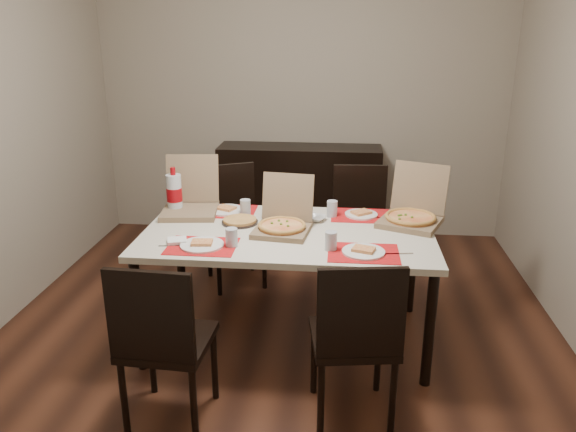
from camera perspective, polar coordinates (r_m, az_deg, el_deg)
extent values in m
cube|color=#472416|center=(3.87, -0.99, -11.92)|extent=(3.80, 4.00, 0.02)
cube|color=gray|center=(5.36, 1.43, 11.76)|extent=(3.80, 0.02, 2.60)
cube|color=black|center=(5.32, 1.17, 2.31)|extent=(1.50, 0.40, 0.90)
cube|color=beige|center=(3.51, 0.00, -1.85)|extent=(1.80, 1.00, 0.04)
cylinder|color=black|center=(3.46, -14.94, -9.72)|extent=(0.06, 0.06, 0.71)
cylinder|color=black|center=(3.30, 14.18, -11.15)|extent=(0.06, 0.06, 0.71)
cylinder|color=black|center=(4.21, -10.89, -4.06)|extent=(0.06, 0.06, 0.71)
cylinder|color=black|center=(4.08, 12.50, -4.94)|extent=(0.06, 0.06, 0.71)
cube|color=black|center=(2.98, -12.08, -12.38)|extent=(0.44, 0.44, 0.04)
cube|color=black|center=(2.70, -13.85, -9.88)|extent=(0.42, 0.05, 0.46)
cylinder|color=black|center=(3.04, -16.32, -17.44)|extent=(0.04, 0.04, 0.43)
cylinder|color=black|center=(2.92, -9.54, -18.55)|extent=(0.04, 0.04, 0.43)
cylinder|color=black|center=(3.30, -13.69, -13.90)|extent=(0.04, 0.04, 0.43)
cylinder|color=black|center=(3.20, -7.50, -14.72)|extent=(0.04, 0.04, 0.43)
cube|color=black|center=(2.96, 6.61, -12.24)|extent=(0.48, 0.48, 0.04)
cube|color=black|center=(2.68, 7.47, -9.77)|extent=(0.42, 0.09, 0.46)
cylinder|color=black|center=(2.92, 3.36, -18.17)|extent=(0.04, 0.04, 0.43)
cylinder|color=black|center=(2.98, 10.59, -17.69)|extent=(0.04, 0.04, 0.43)
cylinder|color=black|center=(3.22, 2.65, -14.30)|extent=(0.04, 0.04, 0.43)
cylinder|color=black|center=(3.27, 9.14, -13.96)|extent=(0.04, 0.04, 0.43)
cube|color=black|center=(4.41, -5.37, -1.37)|extent=(0.56, 0.56, 0.04)
cube|color=black|center=(4.50, -6.05, 2.41)|extent=(0.39, 0.20, 0.46)
cylinder|color=black|center=(4.70, -3.68, -3.09)|extent=(0.04, 0.04, 0.43)
cylinder|color=black|center=(4.62, -7.99, -3.61)|extent=(0.04, 0.04, 0.43)
cylinder|color=black|center=(4.38, -2.41, -4.77)|extent=(0.04, 0.04, 0.43)
cylinder|color=black|center=(4.30, -7.03, -5.38)|extent=(0.04, 0.04, 0.43)
cube|color=black|center=(4.39, 7.36, -1.54)|extent=(0.44, 0.44, 0.04)
cube|color=black|center=(4.49, 7.30, 2.30)|extent=(0.42, 0.05, 0.46)
cylinder|color=black|center=(4.66, 9.27, -3.49)|extent=(0.04, 0.04, 0.43)
cylinder|color=black|center=(4.63, 4.83, -3.45)|extent=(0.04, 0.04, 0.43)
cylinder|color=black|center=(4.33, 9.80, -5.32)|extent=(0.04, 0.04, 0.43)
cylinder|color=black|center=(4.30, 5.02, -5.29)|extent=(0.04, 0.04, 0.43)
cube|color=red|center=(3.30, -8.72, -3.04)|extent=(0.40, 0.30, 0.00)
cylinder|color=white|center=(3.30, -8.73, -2.91)|extent=(0.25, 0.25, 0.01)
cube|color=#F7DA7B|center=(3.30, -8.74, -2.67)|extent=(0.13, 0.10, 0.02)
cylinder|color=#ADB0B8|center=(3.26, -5.75, -2.19)|extent=(0.07, 0.07, 0.11)
cube|color=#B2B2B7|center=(3.33, -11.33, -2.99)|extent=(0.20, 0.04, 0.00)
cube|color=white|center=(3.38, -11.20, -2.47)|extent=(0.13, 0.13, 0.02)
cube|color=red|center=(3.20, 7.67, -3.75)|extent=(0.40, 0.30, 0.00)
cylinder|color=white|center=(3.20, 7.67, -3.61)|extent=(0.24, 0.24, 0.01)
cube|color=#F7DA7B|center=(3.19, 7.69, -3.37)|extent=(0.14, 0.12, 0.02)
cylinder|color=#ADB0B8|center=(3.21, 4.38, -2.54)|extent=(0.07, 0.07, 0.11)
cube|color=#B2B2B7|center=(3.22, 10.89, -3.80)|extent=(0.20, 0.04, 0.00)
cube|color=red|center=(3.89, -6.30, 0.49)|extent=(0.40, 0.30, 0.00)
cylinder|color=white|center=(3.88, -6.30, 0.60)|extent=(0.25, 0.25, 0.01)
cube|color=#F7DA7B|center=(3.88, -6.31, 0.81)|extent=(0.15, 0.13, 0.02)
cylinder|color=#ADB0B8|center=(3.78, -4.35, 0.85)|extent=(0.07, 0.07, 0.11)
cube|color=#B2B2B7|center=(3.88, -8.13, 0.35)|extent=(0.20, 0.04, 0.00)
cube|color=white|center=(3.96, -8.46, 0.91)|extent=(0.13, 0.13, 0.02)
cube|color=red|center=(3.81, 7.44, 0.05)|extent=(0.40, 0.30, 0.00)
cylinder|color=white|center=(3.81, 7.45, 0.16)|extent=(0.22, 0.22, 0.01)
cube|color=#F7DA7B|center=(3.80, 7.46, 0.38)|extent=(0.15, 0.14, 0.02)
cylinder|color=#ADB0B8|center=(3.76, 4.50, 0.73)|extent=(0.07, 0.07, 0.11)
cube|color=#B2B2B7|center=(3.79, 10.02, -0.18)|extent=(0.20, 0.04, 0.00)
cube|color=white|center=(3.47, -0.04, -1.56)|extent=(0.15, 0.14, 0.02)
cube|color=brown|center=(3.47, -0.62, -1.45)|extent=(0.37, 0.37, 0.03)
cube|color=brown|center=(3.57, -0.02, 1.96)|extent=(0.34, 0.12, 0.30)
cylinder|color=#F7DA7B|center=(3.46, -0.62, -1.06)|extent=(0.32, 0.32, 0.02)
cube|color=brown|center=(3.69, 12.29, -0.59)|extent=(0.47, 0.47, 0.04)
cube|color=brown|center=(3.81, 13.24, 2.82)|extent=(0.36, 0.21, 0.33)
cylinder|color=#F7DA7B|center=(3.69, 12.32, -0.19)|extent=(0.40, 0.40, 0.02)
cube|color=brown|center=(3.87, -9.92, 0.46)|extent=(0.40, 0.40, 0.04)
cube|color=brown|center=(3.98, -9.68, 3.81)|extent=(0.37, 0.12, 0.33)
cylinder|color=black|center=(3.65, -4.91, -0.63)|extent=(0.24, 0.24, 0.01)
cylinder|color=tan|center=(3.65, -4.92, -0.40)|extent=(0.22, 0.22, 0.02)
imported|color=white|center=(3.68, 2.83, -0.24)|extent=(0.17, 0.17, 0.03)
cylinder|color=silver|center=(3.89, -11.47, 2.24)|extent=(0.10, 0.10, 0.26)
cylinder|color=#9A070E|center=(3.89, -11.46, 2.17)|extent=(0.11, 0.11, 0.09)
cylinder|color=#9A070E|center=(3.85, -11.62, 4.49)|extent=(0.03, 0.03, 0.05)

